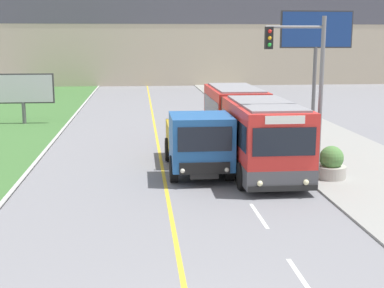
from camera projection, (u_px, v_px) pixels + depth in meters
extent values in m
cube|color=silver|center=(303.00, 280.00, 12.30)|extent=(0.12, 2.40, 0.01)
cube|color=silver|center=(259.00, 215.00, 16.80)|extent=(0.12, 2.40, 0.01)
cube|color=silver|center=(233.00, 178.00, 21.29)|extent=(0.12, 2.40, 0.01)
cube|color=silver|center=(217.00, 154.00, 25.78)|extent=(0.12, 2.40, 0.01)
cube|color=silver|center=(205.00, 136.00, 30.27)|extent=(0.12, 2.40, 0.01)
cube|color=silver|center=(197.00, 124.00, 34.76)|extent=(0.12, 2.40, 0.01)
cube|color=silver|center=(190.00, 114.00, 39.25)|extent=(0.12, 2.40, 0.01)
cube|color=red|center=(264.00, 138.00, 21.05)|extent=(2.50, 5.75, 2.68)
cube|color=#4C4C51|center=(264.00, 162.00, 21.24)|extent=(2.52, 5.77, 0.70)
cube|color=black|center=(265.00, 128.00, 20.97)|extent=(2.53, 5.29, 0.94)
cube|color=gray|center=(265.00, 103.00, 20.78)|extent=(2.13, 5.18, 0.08)
cube|color=red|center=(235.00, 114.00, 27.54)|extent=(2.50, 5.75, 2.68)
cube|color=#4C4C51|center=(234.00, 133.00, 27.73)|extent=(2.52, 5.77, 0.70)
cube|color=black|center=(235.00, 107.00, 27.46)|extent=(2.53, 5.29, 0.94)
cube|color=gray|center=(235.00, 88.00, 27.27)|extent=(2.13, 5.18, 0.08)
cube|color=#474747|center=(248.00, 125.00, 24.30)|extent=(2.30, 0.90, 2.46)
cube|color=black|center=(284.00, 142.00, 18.15)|extent=(2.20, 0.04, 0.98)
cube|color=black|center=(283.00, 188.00, 18.46)|extent=(2.45, 0.06, 0.20)
sphere|color=#F4EAB2|center=(260.00, 184.00, 18.33)|extent=(0.20, 0.20, 0.20)
sphere|color=#F4EAB2|center=(306.00, 182.00, 18.48)|extent=(0.20, 0.20, 0.20)
cube|color=white|center=(285.00, 120.00, 18.00)|extent=(1.38, 0.04, 0.28)
cylinder|color=black|center=(242.00, 176.00, 19.58)|extent=(0.28, 1.00, 1.00)
cylinder|color=black|center=(305.00, 175.00, 19.81)|extent=(0.28, 1.00, 1.00)
cylinder|color=black|center=(227.00, 156.00, 22.95)|extent=(0.28, 1.00, 1.00)
cylinder|color=black|center=(281.00, 155.00, 23.18)|extent=(0.28, 1.00, 1.00)
cylinder|color=black|center=(210.00, 134.00, 28.21)|extent=(0.28, 1.00, 1.00)
cylinder|color=black|center=(255.00, 133.00, 28.43)|extent=(0.28, 1.00, 1.00)
cube|color=black|center=(196.00, 158.00, 22.83)|extent=(1.06, 6.31, 0.20)
cube|color=#235BA3|center=(201.00, 141.00, 20.78)|extent=(2.35, 2.54, 2.02)
cube|color=black|center=(205.00, 139.00, 19.46)|extent=(2.00, 0.04, 0.91)
cube|color=black|center=(205.00, 168.00, 19.66)|extent=(1.88, 0.06, 0.44)
sphere|color=silver|center=(183.00, 171.00, 19.59)|extent=(0.18, 0.18, 0.18)
sphere|color=silver|center=(227.00, 170.00, 19.75)|extent=(0.18, 0.18, 0.18)
cube|color=#B7931E|center=(193.00, 148.00, 24.16)|extent=(2.23, 3.52, 0.12)
cube|color=#B7931E|center=(169.00, 137.00, 23.96)|extent=(0.12, 3.52, 1.14)
cube|color=#B7931E|center=(216.00, 136.00, 24.17)|extent=(0.12, 3.52, 1.14)
cube|color=#B7931E|center=(197.00, 144.00, 22.41)|extent=(2.23, 0.12, 1.14)
cube|color=#B7931E|center=(189.00, 130.00, 25.72)|extent=(2.23, 0.12, 1.14)
cube|color=#B7931E|center=(197.00, 128.00, 22.27)|extent=(2.23, 0.12, 0.24)
cylinder|color=black|center=(174.00, 169.00, 20.63)|extent=(0.30, 1.04, 1.04)
cylinder|color=black|center=(229.00, 167.00, 20.84)|extent=(0.30, 1.04, 1.04)
cylinder|color=black|center=(169.00, 149.00, 24.25)|extent=(0.30, 1.04, 1.04)
cylinder|color=black|center=(216.00, 148.00, 24.46)|extent=(0.30, 1.04, 1.04)
cylinder|color=slate|center=(320.00, 101.00, 20.21)|extent=(0.16, 0.16, 6.28)
cylinder|color=slate|center=(295.00, 27.00, 19.57)|extent=(2.20, 0.10, 0.10)
cube|color=black|center=(269.00, 38.00, 19.56)|extent=(0.28, 0.24, 0.80)
sphere|color=red|center=(270.00, 31.00, 19.38)|extent=(0.14, 0.14, 0.14)
sphere|color=orange|center=(270.00, 38.00, 19.43)|extent=(0.14, 0.14, 0.14)
sphere|color=green|center=(270.00, 45.00, 19.48)|extent=(0.14, 0.14, 0.14)
cylinder|color=#59595B|center=(314.00, 85.00, 34.90)|extent=(0.24, 0.24, 4.93)
cube|color=#333333|center=(317.00, 29.00, 34.20)|extent=(4.71, 0.20, 2.35)
cube|color=navy|center=(317.00, 29.00, 34.10)|extent=(4.55, 0.02, 2.19)
cylinder|color=#59595B|center=(24.00, 113.00, 34.56)|extent=(0.24, 0.24, 1.43)
cube|color=#333333|center=(22.00, 89.00, 34.25)|extent=(3.98, 0.20, 1.91)
cube|color=silver|center=(22.00, 89.00, 34.14)|extent=(3.82, 0.02, 1.75)
cylinder|color=#B7B2A8|center=(331.00, 172.00, 20.95)|extent=(1.18, 1.18, 0.49)
sphere|color=#518442|center=(331.00, 158.00, 20.84)|extent=(0.94, 0.94, 0.94)
cylinder|color=#B7B2A8|center=(303.00, 151.00, 24.75)|extent=(1.24, 1.24, 0.52)
sphere|color=#518442|center=(303.00, 138.00, 24.63)|extent=(0.99, 0.99, 0.99)
cylinder|color=#B7B2A8|center=(281.00, 136.00, 28.54)|extent=(1.19, 1.19, 0.55)
sphere|color=#518442|center=(281.00, 125.00, 28.43)|extent=(0.95, 0.95, 0.95)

